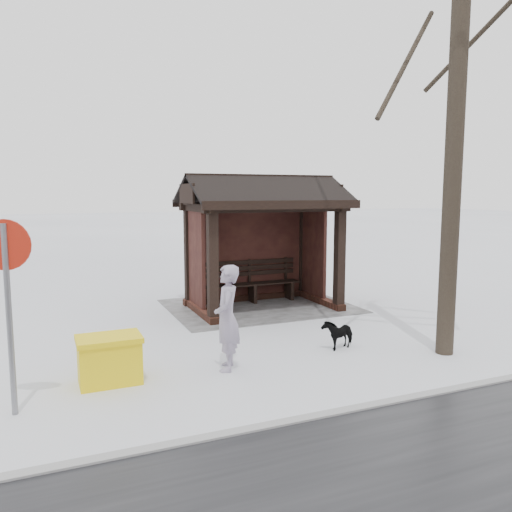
# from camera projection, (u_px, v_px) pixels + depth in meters

# --- Properties ---
(ground) EXTENTS (120.00, 120.00, 0.00)m
(ground) POSITION_uv_depth(u_px,v_px,m) (263.00, 308.00, 11.64)
(ground) COLOR silver
(ground) RESTS_ON ground
(kerb) EXTENTS (120.00, 0.15, 0.06)m
(kerb) POSITION_uv_depth(u_px,v_px,m) (428.00, 395.00, 6.61)
(kerb) COLOR gray
(kerb) RESTS_ON ground
(trampled_patch) EXTENTS (4.20, 3.20, 0.02)m
(trampled_patch) POSITION_uv_depth(u_px,v_px,m) (259.00, 306.00, 11.82)
(trampled_patch) COLOR gray
(trampled_patch) RESTS_ON ground
(bus_shelter) EXTENTS (3.60, 2.40, 3.09)m
(bus_shelter) POSITION_uv_depth(u_px,v_px,m) (260.00, 215.00, 11.52)
(bus_shelter) COLOR #3B1F15
(bus_shelter) RESTS_ON ground
(pedestrian) EXTENTS (0.57, 0.69, 1.61)m
(pedestrian) POSITION_uv_depth(u_px,v_px,m) (227.00, 318.00, 7.52)
(pedestrian) COLOR #9489A0
(pedestrian) RESTS_ON ground
(dog) EXTENTS (0.67, 0.46, 0.52)m
(dog) POSITION_uv_depth(u_px,v_px,m) (338.00, 333.00, 8.63)
(dog) COLOR black
(dog) RESTS_ON ground
(grit_bin) EXTENTS (0.89, 0.61, 0.68)m
(grit_bin) POSITION_uv_depth(u_px,v_px,m) (110.00, 359.00, 7.03)
(grit_bin) COLOR yellow
(grit_bin) RESTS_ON ground
(road_sign) EXTENTS (0.58, 0.22, 2.37)m
(road_sign) POSITION_uv_depth(u_px,v_px,m) (7.00, 275.00, 5.86)
(road_sign) COLOR slate
(road_sign) RESTS_ON ground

